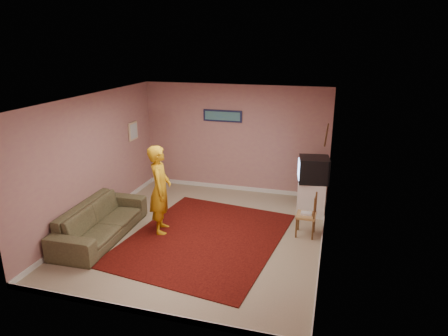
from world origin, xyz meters
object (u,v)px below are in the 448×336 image
(tv_cabinet, at_px, (312,198))
(crt_tv, at_px, (313,170))
(chair_b, at_px, (306,210))
(chair_a, at_px, (317,179))
(person, at_px, (160,190))
(sofa, at_px, (101,221))

(tv_cabinet, distance_m, crt_tv, 0.63)
(crt_tv, xyz_separation_m, chair_b, (-0.03, -1.04, -0.49))
(chair_a, height_order, person, person)
(chair_a, bearing_deg, crt_tv, -92.52)
(crt_tv, distance_m, chair_a, 0.79)
(person, bearing_deg, sofa, 99.99)
(chair_b, xyz_separation_m, person, (-2.71, -0.60, 0.35))
(chair_a, distance_m, sofa, 4.74)
(chair_a, relative_size, person, 0.29)
(person, bearing_deg, tv_cabinet, -77.26)
(crt_tv, bearing_deg, person, -157.21)
(crt_tv, relative_size, sofa, 0.31)
(chair_b, bearing_deg, person, -75.99)
(tv_cabinet, xyz_separation_m, chair_a, (0.05, 0.66, 0.20))
(chair_b, bearing_deg, chair_a, 178.86)
(person, bearing_deg, chair_a, -68.61)
(tv_cabinet, relative_size, chair_b, 1.61)
(chair_a, xyz_separation_m, chair_b, (-0.08, -1.70, -0.06))
(chair_a, xyz_separation_m, sofa, (-3.80, -2.83, -0.24))
(sofa, bearing_deg, chair_a, -55.29)
(tv_cabinet, height_order, sofa, tv_cabinet)
(tv_cabinet, height_order, person, person)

